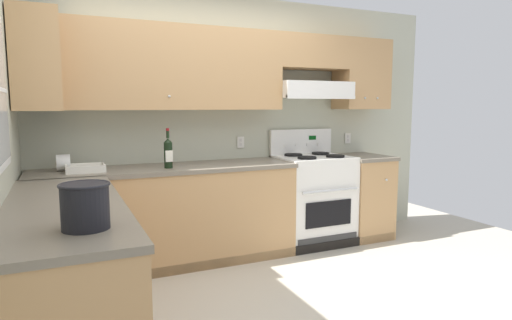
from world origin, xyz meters
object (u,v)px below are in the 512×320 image
at_px(wine_bottle, 168,152).
at_px(bowl, 85,169).
at_px(bucket, 85,205).
at_px(stove, 313,198).
at_px(paper_towel_roll, 63,163).

xyz_separation_m(wine_bottle, bowl, (-0.68, 0.07, -0.12)).
bearing_deg(bucket, stove, 38.40).
bearing_deg(stove, bucket, -141.60).
bearing_deg(wine_bottle, bowl, 174.40).
relative_size(bowl, bucket, 1.40).
bearing_deg(paper_towel_roll, wine_bottle, -13.24).
relative_size(stove, bucket, 5.41).
bearing_deg(paper_towel_roll, stove, -2.43).
bearing_deg(bowl, paper_towel_roll, 141.26).
relative_size(wine_bottle, bucket, 1.59).
distance_m(bowl, bucket, 1.83).
height_order(bowl, bucket, bucket).
distance_m(wine_bottle, bowl, 0.70).
distance_m(stove, wine_bottle, 1.67).
bearing_deg(bucket, bowl, 87.00).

